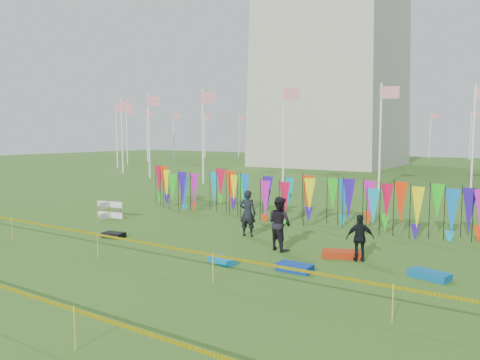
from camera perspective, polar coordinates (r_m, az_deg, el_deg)
The scene contains 13 objects.
ground at distance 16.34m, azimuth -8.90°, elevation -9.44°, with size 160.00×160.00×0.00m, color #315919.
flagpole_ring at distance 64.53m, azimuth 11.01°, elevation 5.32°, with size 57.40×56.16×8.00m.
banner_row at distance 22.65m, azimuth 5.83°, elevation -1.84°, with size 18.64×0.64×2.18m.
caution_tape_near at distance 15.43m, azimuth -12.73°, elevation -7.43°, with size 26.00×0.02×0.90m.
box_kite at distance 24.49m, azimuth -15.60°, elevation -3.50°, with size 0.78×0.78×0.86m.
person_left at distance 19.40m, azimuth 0.94°, elevation -4.05°, with size 0.70×0.52×1.93m, color black.
person_mid at distance 17.16m, azimuth 4.84°, elevation -5.29°, with size 0.96×0.59×1.97m, color black.
person_right at distance 16.14m, azimuth 14.43°, elevation -6.87°, with size 0.92×0.52×1.57m, color black.
kite_bag_turquoise at distance 15.58m, azimuth -2.19°, elevation -9.75°, with size 0.96×0.48×0.19m, color #0C7BBB.
kite_bag_blue at distance 14.81m, azimuth 6.67°, elevation -10.54°, with size 1.08×0.57×0.23m, color #09339B.
kite_bag_red at distance 16.61m, azimuth 12.25°, elevation -8.82°, with size 1.30×0.60×0.24m, color #B82A0C.
kite_bag_black at distance 19.99m, azimuth -15.14°, elevation -6.48°, with size 0.89×0.52×0.21m, color black.
kite_bag_teal at distance 15.06m, azimuth 22.08°, elevation -10.67°, with size 1.13×0.54×0.22m, color #0B5E9D.
Camera 1 is at (10.67, -11.63, 4.23)m, focal length 35.00 mm.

